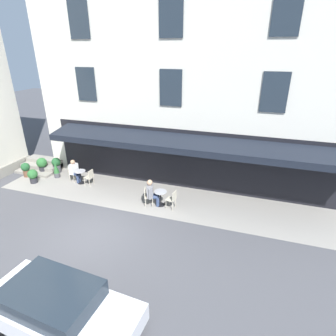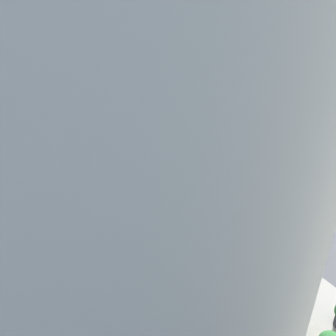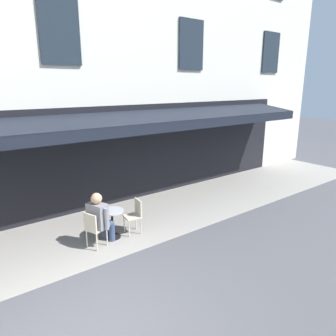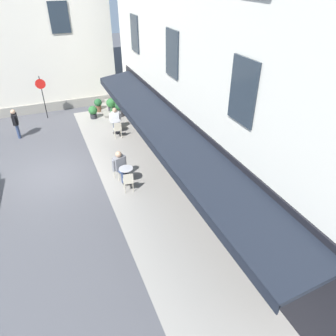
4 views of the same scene
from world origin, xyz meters
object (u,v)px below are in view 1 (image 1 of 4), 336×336
at_px(seated_companion_in_grey, 152,192).
at_px(cafe_chair_cream_back_row, 147,195).
at_px(potted_plant_entrance_left, 56,170).
at_px(parked_car_white, 58,307).
at_px(potted_plant_by_steps, 57,165).
at_px(potted_plant_under_sign, 42,164).
at_px(cafe_chair_cream_corner_left, 90,176).
at_px(cafe_chair_cream_near_door, 73,172).
at_px(potted_plant_mid_terrace, 26,169).
at_px(seated_patron_in_white, 75,170).
at_px(cafe_table_near_entrance, 160,196).
at_px(cafe_chair_cream_under_awning, 172,198).
at_px(potted_plant_entrance_right, 33,175).
at_px(cafe_table_mid_terrace, 80,175).

bearing_deg(seated_companion_in_grey, cafe_chair_cream_back_row, 19.06).
distance_m(potted_plant_entrance_left, parked_car_white, 10.02).
bearing_deg(potted_plant_by_steps, potted_plant_under_sign, 24.48).
bearing_deg(cafe_chair_cream_corner_left, cafe_chair_cream_near_door, -9.33).
height_order(cafe_chair_cream_back_row, potted_plant_entrance_left, potted_plant_entrance_left).
bearing_deg(potted_plant_mid_terrace, parked_car_white, 137.90).
relative_size(seated_patron_in_white, potted_plant_under_sign, 1.36).
height_order(cafe_chair_cream_corner_left, potted_plant_entrance_left, potted_plant_entrance_left).
relative_size(cafe_table_near_entrance, seated_patron_in_white, 0.58).
distance_m(cafe_chair_cream_back_row, seated_patron_in_white, 4.95).
height_order(cafe_chair_cream_corner_left, potted_plant_by_steps, potted_plant_by_steps).
distance_m(cafe_chair_cream_under_awning, seated_companion_in_grey, 1.03).
xyz_separation_m(cafe_table_near_entrance, parked_car_white, (0.47, 6.71, 0.22)).
bearing_deg(potted_plant_mid_terrace, seated_companion_in_grey, 174.88).
bearing_deg(potted_plant_entrance_right, cafe_chair_cream_near_door, -154.73).
relative_size(potted_plant_entrance_right, parked_car_white, 0.18).
bearing_deg(seated_patron_in_white, cafe_chair_cream_corner_left, 171.57).
relative_size(cafe_table_near_entrance, seated_companion_in_grey, 0.55).
relative_size(cafe_chair_cream_corner_left, potted_plant_entrance_left, 0.97).
height_order(potted_plant_entrance_right, potted_plant_under_sign, potted_plant_under_sign).
bearing_deg(cafe_chair_cream_near_door, potted_plant_mid_terrace, 7.49).
relative_size(cafe_chair_cream_corner_left, cafe_chair_cream_near_door, 1.00).
bearing_deg(parked_car_white, seated_companion_in_grey, -90.70).
xyz_separation_m(cafe_chair_cream_near_door, potted_plant_entrance_right, (1.95, 0.92, -0.11)).
height_order(cafe_chair_cream_near_door, parked_car_white, parked_car_white).
bearing_deg(potted_plant_under_sign, cafe_chair_cream_corner_left, 171.60).
bearing_deg(parked_car_white, cafe_chair_cream_corner_left, -62.49).
bearing_deg(seated_companion_in_grey, cafe_table_mid_terrace, -11.87).
relative_size(cafe_chair_cream_under_awning, potted_plant_entrance_left, 0.97).
bearing_deg(potted_plant_entrance_left, cafe_table_mid_terrace, 172.96).
relative_size(cafe_chair_cream_back_row, potted_plant_mid_terrace, 1.07).
bearing_deg(potted_plant_by_steps, potted_plant_entrance_right, 78.85).
bearing_deg(cafe_chair_cream_under_awning, parked_car_white, 80.59).
bearing_deg(cafe_table_mid_terrace, seated_companion_in_grey, 168.13).
bearing_deg(potted_plant_mid_terrace, cafe_chair_cream_near_door, -172.51).
bearing_deg(potted_plant_mid_terrace, cafe_table_mid_terrace, -176.18).
bearing_deg(potted_plant_by_steps, potted_plant_entrance_left, 126.97).
distance_m(cafe_chair_cream_under_awning, parked_car_white, 6.71).
relative_size(cafe_chair_cream_under_awning, potted_plant_under_sign, 0.95).
height_order(seated_patron_in_white, seated_companion_in_grey, seated_companion_in_grey).
bearing_deg(potted_plant_by_steps, cafe_chair_cream_under_awning, 167.43).
height_order(potted_plant_by_steps, potted_plant_entrance_right, potted_plant_by_steps).
relative_size(cafe_table_mid_terrace, potted_plant_entrance_left, 0.80).
height_order(cafe_table_near_entrance, cafe_chair_cream_under_awning, cafe_chair_cream_under_awning).
bearing_deg(potted_plant_entrance_right, cafe_chair_cream_corner_left, -167.36).
xyz_separation_m(cafe_table_near_entrance, potted_plant_entrance_right, (7.57, -0.06, -0.05)).
distance_m(cafe_table_near_entrance, potted_plant_by_steps, 7.44).
bearing_deg(cafe_chair_cream_under_awning, potted_plant_under_sign, -9.28).
distance_m(cafe_chair_cream_under_awning, potted_plant_under_sign, 8.75).
xyz_separation_m(seated_companion_in_grey, potted_plant_under_sign, (7.62, -1.45, -0.17)).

